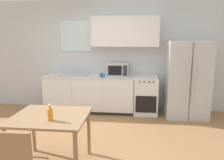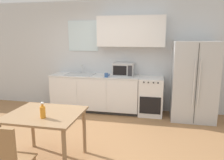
% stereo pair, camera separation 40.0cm
% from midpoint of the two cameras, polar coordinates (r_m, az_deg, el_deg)
% --- Properties ---
extents(ground_plane, '(12.00, 12.00, 0.00)m').
position_cam_midpoint_polar(ground_plane, '(3.98, -10.67, -16.36)').
color(ground_plane, '#9E7047').
extents(wall_back, '(12.00, 0.38, 2.70)m').
position_cam_midpoint_polar(wall_back, '(5.50, -4.25, 7.26)').
color(wall_back, silver).
rests_on(wall_back, ground_plane).
extents(kitchen_counter, '(2.19, 0.62, 0.90)m').
position_cam_midpoint_polar(kitchen_counter, '(5.43, -7.98, -3.49)').
color(kitchen_counter, '#333333').
rests_on(kitchen_counter, ground_plane).
extents(oven_range, '(0.55, 0.61, 0.89)m').
position_cam_midpoint_polar(oven_range, '(5.28, 6.61, -4.02)').
color(oven_range, white).
rests_on(oven_range, ground_plane).
extents(refrigerator, '(0.93, 0.80, 1.74)m').
position_cam_midpoint_polar(refrigerator, '(5.20, 16.90, 0.14)').
color(refrigerator, silver).
rests_on(refrigerator, ground_plane).
extents(kitchen_sink, '(0.70, 0.46, 0.22)m').
position_cam_midpoint_polar(kitchen_sink, '(5.45, -11.98, 1.35)').
color(kitchen_sink, '#B7BABC').
rests_on(kitchen_sink, kitchen_counter).
extents(microwave, '(0.50, 0.38, 0.31)m').
position_cam_midpoint_polar(microwave, '(5.27, -0.57, 2.80)').
color(microwave, '#B7BABC').
rests_on(microwave, kitchen_counter).
extents(coffee_mug, '(0.12, 0.09, 0.10)m').
position_cam_midpoint_polar(coffee_mug, '(5.07, -4.91, 1.23)').
color(coffee_mug, '#335999').
rests_on(coffee_mug, kitchen_counter).
extents(dining_table, '(1.03, 0.87, 0.77)m').
position_cam_midpoint_polar(dining_table, '(3.26, -19.23, -10.68)').
color(dining_table, '#997551').
rests_on(dining_table, ground_plane).
extents(drink_bottle, '(0.07, 0.07, 0.22)m').
position_cam_midpoint_polar(drink_bottle, '(3.02, -19.62, -8.42)').
color(drink_bottle, orange).
rests_on(drink_bottle, dining_table).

